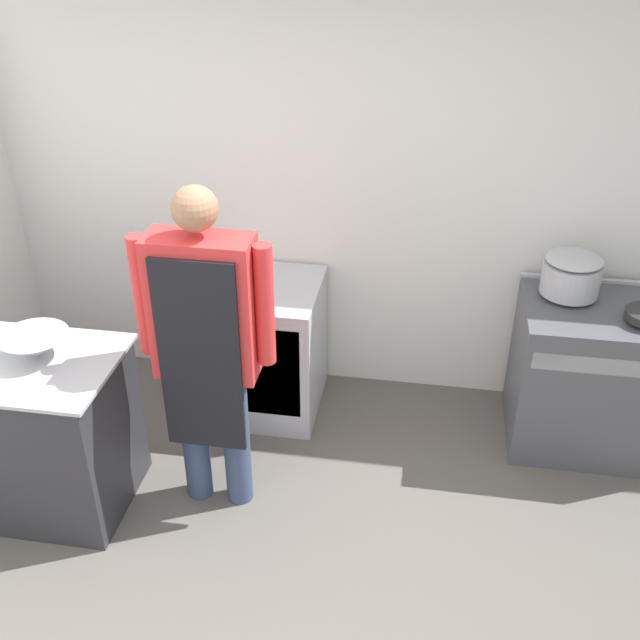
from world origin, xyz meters
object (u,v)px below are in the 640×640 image
(mixing_bowl, at_px, (35,346))
(stove, at_px, (592,375))
(fridge_unit, at_px, (261,347))
(stock_pot, at_px, (572,274))
(person_cook, at_px, (206,336))

(mixing_bowl, bearing_deg, stove, 18.07)
(fridge_unit, bearing_deg, stock_pot, 3.03)
(person_cook, relative_size, mixing_bowl, 5.22)
(stove, xyz_separation_m, person_cook, (-2.01, -0.84, 0.58))
(stove, xyz_separation_m, fridge_unit, (-1.96, 0.03, -0.02))
(fridge_unit, xyz_separation_m, stock_pot, (1.77, 0.09, 0.60))
(stove, distance_m, stock_pot, 0.62)
(person_cook, bearing_deg, mixing_bowl, -174.01)
(stove, bearing_deg, stock_pot, 148.84)
(stove, height_order, fridge_unit, stove)
(mixing_bowl, height_order, stock_pot, stock_pot)
(mixing_bowl, bearing_deg, person_cook, 5.99)
(stove, xyz_separation_m, stock_pot, (-0.20, 0.12, 0.58))
(stove, bearing_deg, mixing_bowl, -161.93)
(person_cook, xyz_separation_m, stock_pot, (1.81, 0.96, 0.00))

